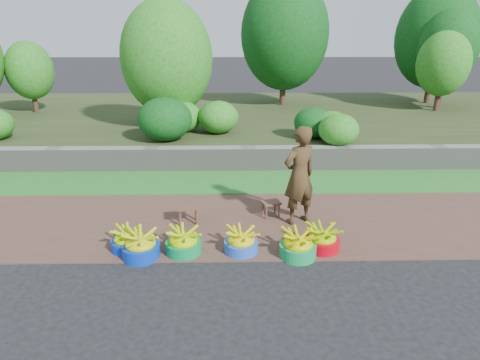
{
  "coord_description": "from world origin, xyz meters",
  "views": [
    {
      "loc": [
        -0.35,
        -4.85,
        2.95
      ],
      "look_at": [
        -0.24,
        1.3,
        0.75
      ],
      "focal_mm": 30.0,
      "sensor_mm": 36.0,
      "label": 1
    }
  ],
  "objects_px": {
    "stool_left": "(188,209)",
    "stool_right": "(271,205)",
    "basin_a": "(128,241)",
    "basin_d": "(241,242)",
    "basin_f": "(322,239)",
    "basin_c": "(183,243)",
    "basin_e": "(298,246)",
    "vendor_woman": "(299,176)",
    "basin_b": "(141,246)"
  },
  "relations": [
    {
      "from": "stool_left",
      "to": "stool_right",
      "type": "height_order",
      "value": "stool_left"
    },
    {
      "from": "basin_a",
      "to": "stool_right",
      "type": "height_order",
      "value": "basin_a"
    },
    {
      "from": "basin_a",
      "to": "stool_left",
      "type": "height_order",
      "value": "basin_a"
    },
    {
      "from": "basin_d",
      "to": "basin_f",
      "type": "relative_size",
      "value": 0.97
    },
    {
      "from": "basin_a",
      "to": "basin_d",
      "type": "height_order",
      "value": "basin_d"
    },
    {
      "from": "basin_f",
      "to": "stool_left",
      "type": "xyz_separation_m",
      "value": [
        -2.04,
        0.9,
        0.1
      ]
    },
    {
      "from": "basin_a",
      "to": "basin_f",
      "type": "relative_size",
      "value": 0.94
    },
    {
      "from": "basin_f",
      "to": "stool_right",
      "type": "height_order",
      "value": "basin_f"
    },
    {
      "from": "basin_c",
      "to": "basin_e",
      "type": "bearing_deg",
      "value": -4.33
    },
    {
      "from": "basin_d",
      "to": "stool_right",
      "type": "relative_size",
      "value": 1.34
    },
    {
      "from": "basin_f",
      "to": "basin_a",
      "type": "bearing_deg",
      "value": 179.24
    },
    {
      "from": "basin_d",
      "to": "vendor_woman",
      "type": "xyz_separation_m",
      "value": [
        0.96,
        0.96,
        0.67
      ]
    },
    {
      "from": "stool_right",
      "to": "stool_left",
      "type": "bearing_deg",
      "value": -170.02
    },
    {
      "from": "basin_d",
      "to": "stool_right",
      "type": "bearing_deg",
      "value": 65.77
    },
    {
      "from": "basin_c",
      "to": "stool_left",
      "type": "bearing_deg",
      "value": 92.01
    },
    {
      "from": "basin_f",
      "to": "stool_right",
      "type": "bearing_deg",
      "value": 119.51
    },
    {
      "from": "basin_f",
      "to": "basin_c",
      "type": "bearing_deg",
      "value": -178.23
    },
    {
      "from": "basin_d",
      "to": "stool_right",
      "type": "xyz_separation_m",
      "value": [
        0.54,
        1.19,
        0.07
      ]
    },
    {
      "from": "basin_a",
      "to": "basin_b",
      "type": "bearing_deg",
      "value": -39.82
    },
    {
      "from": "basin_c",
      "to": "basin_b",
      "type": "bearing_deg",
      "value": -170.81
    },
    {
      "from": "basin_c",
      "to": "vendor_woman",
      "type": "xyz_separation_m",
      "value": [
        1.79,
        0.98,
        0.67
      ]
    },
    {
      "from": "basin_c",
      "to": "vendor_woman",
      "type": "height_order",
      "value": "vendor_woman"
    },
    {
      "from": "basin_a",
      "to": "basin_b",
      "type": "height_order",
      "value": "basin_b"
    },
    {
      "from": "basin_d",
      "to": "basin_e",
      "type": "xyz_separation_m",
      "value": [
        0.8,
        -0.14,
        0.01
      ]
    },
    {
      "from": "basin_a",
      "to": "vendor_woman",
      "type": "relative_size",
      "value": 0.29
    },
    {
      "from": "basin_a",
      "to": "basin_d",
      "type": "bearing_deg",
      "value": -2.97
    },
    {
      "from": "basin_d",
      "to": "basin_e",
      "type": "relative_size",
      "value": 0.94
    },
    {
      "from": "basin_d",
      "to": "basin_e",
      "type": "distance_m",
      "value": 0.81
    },
    {
      "from": "stool_right",
      "to": "basin_b",
      "type": "bearing_deg",
      "value": -146.35
    },
    {
      "from": "stool_right",
      "to": "vendor_woman",
      "type": "relative_size",
      "value": 0.22
    },
    {
      "from": "stool_right",
      "to": "basin_f",
      "type": "bearing_deg",
      "value": -60.49
    },
    {
      "from": "basin_e",
      "to": "basin_a",
      "type": "bearing_deg",
      "value": 174.81
    },
    {
      "from": "basin_f",
      "to": "stool_left",
      "type": "distance_m",
      "value": 2.23
    },
    {
      "from": "stool_right",
      "to": "vendor_woman",
      "type": "xyz_separation_m",
      "value": [
        0.42,
        -0.23,
        0.6
      ]
    },
    {
      "from": "basin_a",
      "to": "basin_d",
      "type": "distance_m",
      "value": 1.65
    },
    {
      "from": "basin_a",
      "to": "basin_e",
      "type": "bearing_deg",
      "value": -5.19
    },
    {
      "from": "basin_a",
      "to": "stool_left",
      "type": "relative_size",
      "value": 1.2
    },
    {
      "from": "basin_e",
      "to": "stool_right",
      "type": "relative_size",
      "value": 1.43
    },
    {
      "from": "basin_b",
      "to": "basin_f",
      "type": "distance_m",
      "value": 2.61
    },
    {
      "from": "basin_e",
      "to": "stool_right",
      "type": "bearing_deg",
      "value": 101.28
    },
    {
      "from": "stool_left",
      "to": "stool_right",
      "type": "relative_size",
      "value": 1.09
    },
    {
      "from": "stool_right",
      "to": "basin_c",
      "type": "bearing_deg",
      "value": -138.52
    },
    {
      "from": "basin_c",
      "to": "stool_left",
      "type": "height_order",
      "value": "basin_c"
    },
    {
      "from": "basin_e",
      "to": "stool_left",
      "type": "bearing_deg",
      "value": 146.92
    },
    {
      "from": "vendor_woman",
      "to": "basin_b",
      "type": "bearing_deg",
      "value": -4.13
    },
    {
      "from": "basin_a",
      "to": "vendor_woman",
      "type": "height_order",
      "value": "vendor_woman"
    },
    {
      "from": "stool_right",
      "to": "basin_d",
      "type": "bearing_deg",
      "value": -114.23
    },
    {
      "from": "basin_a",
      "to": "basin_e",
      "type": "xyz_separation_m",
      "value": [
        2.45,
        -0.22,
        0.01
      ]
    },
    {
      "from": "basin_c",
      "to": "vendor_woman",
      "type": "bearing_deg",
      "value": 28.67
    },
    {
      "from": "basin_c",
      "to": "basin_f",
      "type": "distance_m",
      "value": 2.01
    }
  ]
}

